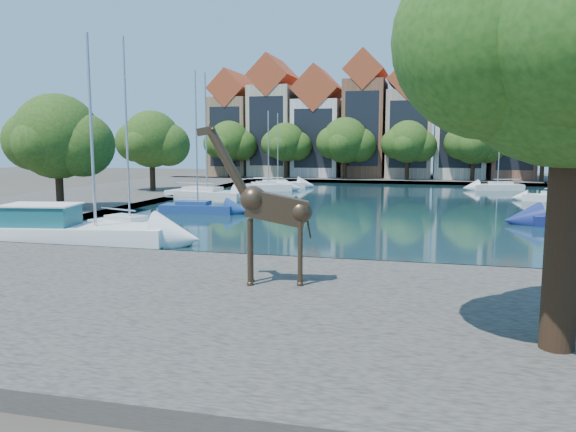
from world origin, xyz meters
name	(u,v)px	position (x,y,z in m)	size (l,w,h in m)	color
ground	(316,269)	(0.00, 0.00, 0.00)	(160.00, 160.00, 0.00)	#38332B
water_basin	(371,205)	(0.00, 24.00, 0.04)	(38.00, 50.00, 0.08)	black
near_quay	(273,311)	(0.00, -7.00, 0.25)	(50.00, 14.00, 0.50)	#545049
far_quay	(393,179)	(0.00, 56.00, 0.25)	(60.00, 16.00, 0.50)	#545049
left_quay	(104,196)	(-25.00, 24.00, 0.25)	(14.00, 52.00, 0.50)	#545049
townhouse_west_end	(235,128)	(-23.00, 55.99, 7.36)	(5.44, 9.18, 14.93)	#876949
townhouse_west_mid	(275,121)	(-17.00, 55.99, 8.23)	(5.94, 9.18, 16.79)	#B4A78A
townhouse_west_inner	(319,127)	(-10.50, 55.99, 7.35)	(6.43, 9.18, 15.15)	silver
townhouse_center	(365,119)	(-4.00, 55.99, 8.36)	(5.44, 9.18, 16.93)	brown
townhouse_east_inner	(410,124)	(2.00, 55.99, 7.73)	(5.94, 9.18, 15.79)	tan
townhouse_east_mid	(460,121)	(8.50, 55.99, 8.10)	(6.43, 9.18, 16.65)	beige
townhouse_east_end	(511,128)	(15.00, 55.99, 7.11)	(5.44, 9.18, 14.43)	brown
far_tree_far_west	(230,143)	(-21.90, 50.49, 5.18)	(7.28, 5.60, 7.68)	#332114
far_tree_west	(286,143)	(-13.91, 50.49, 5.08)	(6.76, 5.20, 7.36)	#332114
far_tree_mid_west	(346,142)	(-5.89, 50.49, 5.29)	(7.80, 6.00, 8.00)	#332114
far_tree_mid_east	(409,143)	(2.10, 50.49, 5.13)	(7.02, 5.40, 7.52)	#332114
far_tree_east	(475,142)	(10.11, 50.49, 5.24)	(7.54, 5.80, 7.84)	#332114
far_tree_far_east	(544,144)	(18.09, 50.49, 5.08)	(6.76, 5.20, 7.36)	#332114
side_tree_left_near	(58,139)	(-20.89, 11.99, 5.49)	(7.80, 6.00, 8.20)	#332114
side_tree_left_far	(152,141)	(-21.90, 27.99, 5.38)	(7.28, 5.60, 7.88)	#332114
giraffe_statue	(268,207)	(-0.76, -4.78, 3.14)	(3.74, 1.18, 5.37)	#3B2B1D
motorsailer	(68,229)	(-13.32, 1.95, 0.89)	(10.02, 4.41, 10.54)	white
sailboat_left_a	(130,224)	(-12.00, 5.81, 0.68)	(5.52, 3.46, 11.02)	silver
sailboat_left_b	(198,206)	(-12.00, 15.67, 0.58)	(5.57, 2.25, 10.35)	navy
sailboat_left_c	(207,193)	(-15.00, 24.91, 0.68)	(7.94, 3.95, 11.34)	beige
sailboat_left_d	(269,186)	(-12.00, 34.95, 0.64)	(5.17, 3.23, 8.47)	silver
sailboat_left_e	(278,184)	(-12.00, 38.84, 0.57)	(6.27, 4.39, 8.42)	white
sailboat_right_c	(549,196)	(15.00, 30.46, 0.59)	(4.55, 2.51, 9.55)	silver
sailboat_right_d	(498,186)	(12.00, 41.87, 0.57)	(5.60, 3.18, 8.26)	silver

